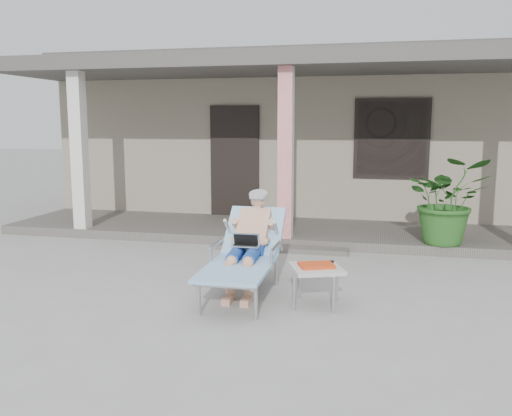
# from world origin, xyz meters

# --- Properties ---
(ground) EXTENTS (60.00, 60.00, 0.00)m
(ground) POSITION_xyz_m (0.00, 0.00, 0.00)
(ground) COLOR #9E9E99
(ground) RESTS_ON ground
(house) EXTENTS (10.40, 5.40, 3.30)m
(house) POSITION_xyz_m (0.00, 6.50, 1.67)
(house) COLOR gray
(house) RESTS_ON ground
(porch_deck) EXTENTS (10.00, 2.00, 0.15)m
(porch_deck) POSITION_xyz_m (0.00, 3.00, 0.07)
(porch_deck) COLOR #605B56
(porch_deck) RESTS_ON ground
(porch_overhang) EXTENTS (10.00, 2.30, 2.85)m
(porch_overhang) POSITION_xyz_m (0.00, 2.95, 2.79)
(porch_overhang) COLOR silver
(porch_overhang) RESTS_ON porch_deck
(porch_step) EXTENTS (2.00, 0.30, 0.07)m
(porch_step) POSITION_xyz_m (0.00, 1.85, 0.04)
(porch_step) COLOR #605B56
(porch_step) RESTS_ON ground
(lounger) EXTENTS (0.71, 1.84, 1.18)m
(lounger) POSITION_xyz_m (-0.04, -0.18, 0.73)
(lounger) COLOR #B7B7BC
(lounger) RESTS_ON ground
(side_table) EXTENTS (0.66, 0.66, 0.46)m
(side_table) POSITION_xyz_m (0.79, -0.51, 0.39)
(side_table) COLOR beige
(side_table) RESTS_ON ground
(potted_palm) EXTENTS (1.21, 1.06, 1.30)m
(potted_palm) POSITION_xyz_m (2.40, 2.25, 0.80)
(potted_palm) COLOR #26591E
(potted_palm) RESTS_ON porch_deck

